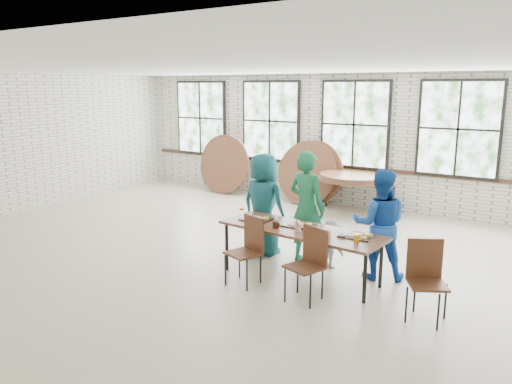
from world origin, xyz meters
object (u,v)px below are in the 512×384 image
Objects in this scene: dining_table at (301,232)px; storage_table at (354,182)px; chair_near_right at (310,258)px; chair_near_left at (249,245)px.

dining_table is 1.35× the size of storage_table.
chair_near_right is 4.70m from storage_table.
storage_table is at bearing 112.39° from chair_near_left.
dining_table is at bearing 145.93° from chair_near_right.
chair_near_left is 0.52× the size of storage_table.
chair_near_left and chair_near_right have the same top height.
chair_near_left is at bearing -162.91° from chair_near_right.
chair_near_right is at bearing -73.38° from storage_table.
chair_near_left is 4.52m from storage_table.
storage_table is (-0.28, 4.51, 0.13)m from chair_near_left.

